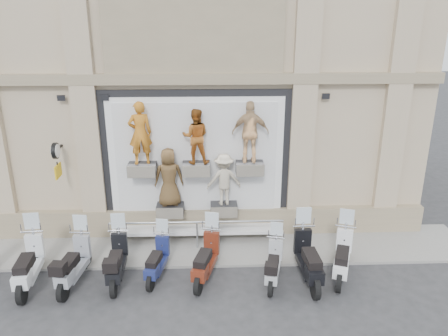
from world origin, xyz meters
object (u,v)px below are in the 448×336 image
(scooter_b, at_px, (27,256))
(scooter_d, at_px, (116,253))
(scooter_g, at_px, (274,257))
(clock_sign_bracket, at_px, (56,156))
(scooter_f, at_px, (206,251))
(scooter_c, at_px, (73,255))
(scooter_i, at_px, (343,248))
(scooter_e, at_px, (157,253))
(scooter_h, at_px, (309,250))
(guard_rail, at_px, (197,236))

(scooter_b, relative_size, scooter_d, 1.06)
(scooter_g, bearing_deg, scooter_b, -167.02)
(clock_sign_bracket, relative_size, scooter_f, 0.52)
(scooter_c, xyz_separation_m, scooter_d, (1.06, 0.11, -0.01))
(clock_sign_bracket, relative_size, scooter_c, 0.51)
(scooter_i, bearing_deg, scooter_c, -158.82)
(scooter_f, xyz_separation_m, scooter_g, (1.73, -0.21, -0.09))
(scooter_g, bearing_deg, scooter_i, 19.63)
(clock_sign_bracket, bearing_deg, scooter_e, -32.21)
(scooter_c, height_order, scooter_g, scooter_c)
(scooter_i, bearing_deg, scooter_e, -161.22)
(scooter_e, height_order, scooter_h, scooter_h)
(clock_sign_bracket, relative_size, scooter_g, 0.59)
(scooter_e, xyz_separation_m, scooter_h, (3.88, -0.30, 0.17))
(scooter_h, bearing_deg, scooter_d, 176.04)
(scooter_c, distance_m, scooter_g, 5.07)
(scooter_f, bearing_deg, scooter_e, -170.21)
(scooter_b, relative_size, scooter_f, 1.06)
(clock_sign_bracket, distance_m, scooter_h, 7.36)
(guard_rail, bearing_deg, scooter_d, -143.99)
(scooter_b, distance_m, scooter_g, 6.18)
(scooter_e, height_order, scooter_i, scooter_i)
(scooter_h, bearing_deg, scooter_i, 8.07)
(guard_rail, height_order, scooter_e, scooter_e)
(scooter_g, bearing_deg, clock_sign_bracket, 173.59)
(guard_rail, xyz_separation_m, scooter_g, (1.98, -1.69, 0.24))
(scooter_e, distance_m, scooter_g, 3.01)
(scooter_b, distance_m, scooter_h, 7.06)
(guard_rail, distance_m, scooter_h, 3.34)
(scooter_c, bearing_deg, scooter_e, 12.79)
(scooter_d, height_order, scooter_i, scooter_i)
(guard_rail, xyz_separation_m, scooter_d, (-2.02, -1.47, 0.33))
(guard_rail, relative_size, scooter_b, 2.42)
(scooter_c, bearing_deg, scooter_d, 12.39)
(guard_rail, bearing_deg, clock_sign_bracket, 173.16)
(clock_sign_bracket, bearing_deg, guard_rail, -6.84)
(scooter_d, height_order, scooter_h, scooter_h)
(scooter_g, distance_m, scooter_h, 0.91)
(guard_rail, bearing_deg, scooter_c, -152.88)
(scooter_c, relative_size, scooter_i, 0.99)
(clock_sign_bracket, xyz_separation_m, scooter_c, (0.81, -2.05, -1.99))
(clock_sign_bracket, bearing_deg, scooter_i, -14.28)
(scooter_c, height_order, scooter_f, scooter_c)
(guard_rail, relative_size, scooter_g, 2.91)
(scooter_f, bearing_deg, scooter_i, 14.83)
(scooter_f, bearing_deg, scooter_h, 11.14)
(clock_sign_bracket, distance_m, scooter_d, 3.36)
(guard_rail, height_order, clock_sign_bracket, clock_sign_bracket)
(guard_rail, xyz_separation_m, clock_sign_bracket, (-3.90, 0.47, 2.34))
(guard_rail, xyz_separation_m, scooter_b, (-4.19, -1.61, 0.38))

